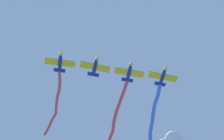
{
  "coord_description": "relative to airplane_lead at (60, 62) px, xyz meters",
  "views": [
    {
      "loc": [
        -38.06,
        -15.93,
        5.31
      ],
      "look_at": [
        -4.13,
        -5.99,
        70.23
      ],
      "focal_mm": 52.85,
      "sensor_mm": 36.0,
      "label": 1
    }
  ],
  "objects": [
    {
      "name": "airplane_slot",
      "position": [
        10.11,
        -21.04,
        0.3
      ],
      "size": [
        5.23,
        6.69,
        1.71
      ],
      "rotation": [
        0.0,
        0.0,
        3.64
      ],
      "color": "navy"
    },
    {
      "name": "airplane_right_wing",
      "position": [
        6.74,
        -14.02,
        0.0
      ],
      "size": [
        5.25,
        6.75,
        1.71
      ],
      "rotation": [
        0.0,
        0.0,
        3.61
      ],
      "color": "navy"
    },
    {
      "name": "smoke_trail_slot",
      "position": [
        20.25,
        -16.4,
        -0.63
      ],
      "size": [
        17.13,
        7.4,
        2.8
      ],
      "color": "#4C75DB"
    },
    {
      "name": "airplane_lead",
      "position": [
        0.0,
        0.0,
        0.0
      ],
      "size": [
        5.28,
        6.8,
        1.71
      ],
      "rotation": [
        0.0,
        0.0,
        3.57
      ],
      "color": "navy"
    },
    {
      "name": "smoke_trail_lead",
      "position": [
        11.14,
        5.72,
        1.14
      ],
      "size": [
        17.74,
        11.41,
        2.64
      ],
      "color": "#DB4C4C"
    },
    {
      "name": "airplane_left_wing",
      "position": [
        3.37,
        -7.02,
        0.3
      ],
      "size": [
        5.22,
        6.68,
        1.71
      ],
      "rotation": [
        0.0,
        0.0,
        3.65
      ],
      "color": "navy"
    },
    {
      "name": "smoke_trail_right_wing",
      "position": [
        16.34,
        -8.54,
        -0.02
      ],
      "size": [
        15.64,
        9.44,
        1.62
      ],
      "color": "#DB4C4C"
    }
  ]
}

